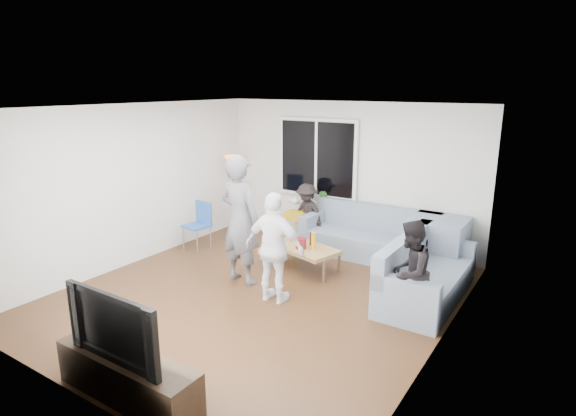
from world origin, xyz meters
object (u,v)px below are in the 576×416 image
Objects in this scene: sofa_back_section at (368,233)px; sofa_right_section at (428,270)px; coffee_table at (304,258)px; spectator_right at (410,273)px; tv_console at (128,377)px; spectator_back at (307,214)px; floor_lamp at (234,196)px; player_left at (240,220)px; television at (123,324)px; player_right at (275,248)px; side_chair at (196,227)px.

sofa_right_section is (1.37, -1.11, 0.00)m from sofa_back_section.
spectator_right is (1.96, -0.75, 0.46)m from coffee_table.
spectator_back is at bearing 100.65° from tv_console.
coffee_table is 0.71× the size of floor_lamp.
spectator_right is at bearing -54.23° from sofa_back_section.
spectator_back is 0.71× the size of tv_console.
spectator_back is at bearing -82.19° from player_left.
coffee_table is 0.94× the size of television.
sofa_back_section is 1.51× the size of player_right.
player_right is 1.30× the size of television.
player_right is 2.52m from tv_console.
spectator_right reaches higher than spectator_back.
television is (-1.71, -2.87, 0.12)m from spectator_right.
floor_lamp reaches higher than tv_console.
floor_lamp is (-4.07, 0.81, 0.36)m from sofa_right_section.
floor_lamp is at bearing 158.09° from coffee_table.
sofa_back_section is 3.02m from side_chair.
floor_lamp reaches higher than spectator_right.
tv_console is at bearing 87.39° from player_right.
spectator_back is (1.46, 1.39, 0.14)m from side_chair.
sofa_right_section is at bearing -39.08° from sofa_back_section.
player_left is at bearing -122.45° from coffee_table.
sofa_back_section is at bearing 6.31° from floor_lamp.
television is (0.25, -3.62, 0.58)m from coffee_table.
sofa_right_section is 2.85m from spectator_back.
coffee_table is 2.35m from floor_lamp.
player_right is at bearing -78.46° from coffee_table.
floor_lamp is 1.18× the size of spectator_right.
player_left reaches higher than tv_console.
sofa_back_section is 2.35m from spectator_right.
sofa_right_section is at bearing -11.29° from floor_lamp.
sofa_back_section is 4.79m from tv_console.
tv_console is at bearing -86.07° from coffee_table.
player_left is (1.55, -1.73, 0.18)m from floor_lamp.
player_left is at bearing -21.96° from player_right.
television is at bearing -94.08° from sofa_back_section.
player_right is 1.77m from spectator_right.
floor_lamp reaches higher than sofa_back_section.
side_chair is at bearing -153.36° from sofa_back_section.
sofa_right_section is 1.28× the size of floor_lamp.
sofa_right_section is 1.31× the size of player_right.
tv_console is at bearing 0.00° from television.
side_chair is 0.45× the size of player_left.
player_right is 1.35× the size of spectator_back.
sofa_back_section is 1.44× the size of tv_console.
tv_console is at bearing -48.19° from side_chair.
spectator_right is (2.52, 0.13, -0.30)m from player_left.
coffee_table is at bearing -81.33° from player_right.
spectator_back is (-1.24, 0.03, 0.14)m from sofa_back_section.
spectator_right is at bearing -21.46° from floor_lamp.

